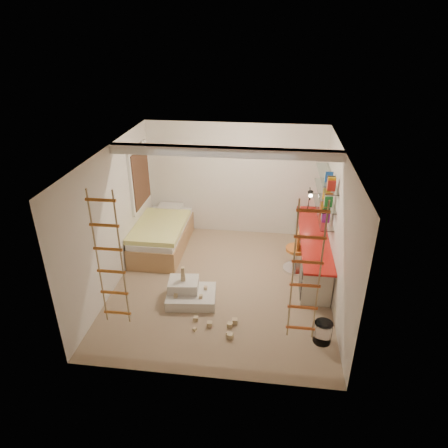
# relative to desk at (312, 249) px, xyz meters

# --- Properties ---
(floor) EXTENTS (4.50, 4.50, 0.00)m
(floor) POSITION_rel_desk_xyz_m (-1.72, -0.86, -0.40)
(floor) COLOR #9A7C63
(floor) RESTS_ON ground
(ceiling_beam) EXTENTS (4.00, 0.18, 0.16)m
(ceiling_beam) POSITION_rel_desk_xyz_m (-1.72, -0.56, 2.12)
(ceiling_beam) COLOR white
(ceiling_beam) RESTS_ON ceiling
(window_frame) EXTENTS (0.06, 1.15, 1.35)m
(window_frame) POSITION_rel_desk_xyz_m (-3.69, 0.64, 1.15)
(window_frame) COLOR white
(window_frame) RESTS_ON wall_left
(window_blind) EXTENTS (0.02, 1.00, 1.20)m
(window_blind) POSITION_rel_desk_xyz_m (-3.65, 0.64, 1.15)
(window_blind) COLOR #4C2D1E
(window_blind) RESTS_ON window_frame
(rope_ladder_left) EXTENTS (0.41, 0.04, 2.13)m
(rope_ladder_left) POSITION_rel_desk_xyz_m (-3.07, -2.61, 1.11)
(rope_ladder_left) COLOR #C37321
(rope_ladder_left) RESTS_ON ceiling
(rope_ladder_right) EXTENTS (0.41, 0.04, 2.13)m
(rope_ladder_right) POSITION_rel_desk_xyz_m (-0.37, -2.61, 1.11)
(rope_ladder_right) COLOR #C64821
(rope_ladder_right) RESTS_ON ceiling
(waste_bin) EXTENTS (0.29, 0.29, 0.36)m
(waste_bin) POSITION_rel_desk_xyz_m (0.03, -2.18, -0.23)
(waste_bin) COLOR white
(waste_bin) RESTS_ON floor
(desk) EXTENTS (0.56, 2.80, 0.75)m
(desk) POSITION_rel_desk_xyz_m (0.00, 0.00, 0.00)
(desk) COLOR red
(desk) RESTS_ON floor
(shelves) EXTENTS (0.25, 1.80, 0.71)m
(shelves) POSITION_rel_desk_xyz_m (0.15, 0.27, 1.10)
(shelves) COLOR white
(shelves) RESTS_ON wall_right
(bed) EXTENTS (1.02, 2.00, 0.69)m
(bed) POSITION_rel_desk_xyz_m (-3.20, 0.36, -0.07)
(bed) COLOR #AD7F51
(bed) RESTS_ON floor
(task_lamp) EXTENTS (0.14, 0.36, 0.57)m
(task_lamp) POSITION_rel_desk_xyz_m (-0.05, 0.96, 0.73)
(task_lamp) COLOR black
(task_lamp) RESTS_ON desk
(swivel_chair) EXTENTS (0.53, 0.53, 0.83)m
(swivel_chair) POSITION_rel_desk_xyz_m (-0.32, -0.15, -0.10)
(swivel_chair) COLOR orange
(swivel_chair) RESTS_ON floor
(play_platform) EXTENTS (0.92, 0.75, 0.38)m
(play_platform) POSITION_rel_desk_xyz_m (-2.24, -1.41, -0.25)
(play_platform) COLOR silver
(play_platform) RESTS_ON floor
(toy_blocks) EXTENTS (1.14, 1.04, 0.65)m
(toy_blocks) POSITION_rel_desk_xyz_m (-1.92, -1.78, -0.20)
(toy_blocks) COLOR #CCB284
(toy_blocks) RESTS_ON floor
(books) EXTENTS (0.14, 0.64, 0.92)m
(books) POSITION_rel_desk_xyz_m (0.15, 0.27, 1.19)
(books) COLOR #8C1E7F
(books) RESTS_ON shelves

